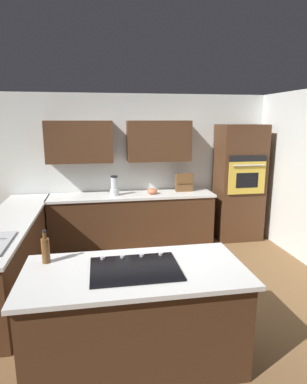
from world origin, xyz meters
TOP-DOWN VIEW (x-y plane):
  - ground_plane at (0.00, 0.00)m, footprint 14.00×14.00m
  - wall_back at (0.07, -2.05)m, footprint 6.00×0.44m
  - lower_cabinets_back at (0.10, -1.72)m, footprint 2.80×0.60m
  - countertop_back at (0.10, -1.72)m, footprint 2.84×0.64m
  - lower_cabinets_side at (1.82, -0.55)m, footprint 0.60×2.90m
  - countertop_side at (1.82, -0.55)m, footprint 0.64×2.94m
  - island_base at (0.38, 1.14)m, footprint 1.84×0.84m
  - island_top at (0.38, 1.14)m, footprint 1.92×0.92m
  - wall_oven at (-1.85, -1.72)m, footprint 0.80×0.66m
  - cooktop at (0.38, 1.13)m, footprint 0.76×0.56m
  - blender at (0.40, -1.69)m, footprint 0.15×0.15m
  - mixing_bowl at (-0.25, -1.69)m, footprint 0.18×0.18m
  - spice_rack at (-0.85, -1.80)m, footprint 0.31×0.11m
  - oil_bottle at (1.15, 0.87)m, footprint 0.07×0.07m

SIDE VIEW (x-z plane):
  - ground_plane at x=0.00m, z-range 0.00..0.00m
  - lower_cabinets_back at x=0.10m, z-range 0.00..0.86m
  - lower_cabinets_side at x=1.82m, z-range 0.00..0.86m
  - island_base at x=0.38m, z-range 0.00..0.86m
  - countertop_back at x=0.10m, z-range 0.86..0.90m
  - countertop_side at x=1.82m, z-range 0.86..0.90m
  - island_top at x=0.38m, z-range 0.86..0.90m
  - cooktop at x=0.38m, z-range 0.89..0.92m
  - mixing_bowl at x=-0.25m, z-range 0.90..1.00m
  - oil_bottle at x=1.15m, z-range 0.87..1.18m
  - wall_oven at x=-1.85m, z-range 0.00..2.08m
  - blender at x=0.40m, z-range 0.88..1.21m
  - spice_rack at x=-0.85m, z-range 0.90..1.22m
  - wall_back at x=0.07m, z-range 0.12..2.72m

